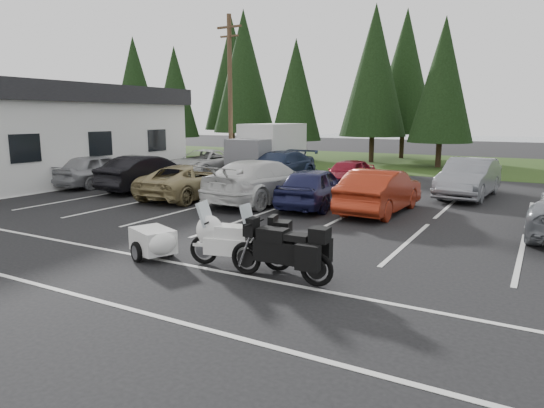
{
  "coord_description": "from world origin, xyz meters",
  "views": [
    {
      "loc": [
        6.24,
        -11.73,
        3.32
      ],
      "look_at": [
        -0.13,
        -0.5,
        0.99
      ],
      "focal_mm": 32.0,
      "sensor_mm": 36.0,
      "label": 1
    }
  ],
  "objects_px": {
    "car_far_0": "(204,163)",
    "car_far_3": "(469,178)",
    "car_near_5": "(380,191)",
    "cargo_trailer": "(153,243)",
    "box_truck": "(264,149)",
    "car_near_3": "(264,181)",
    "car_near_4": "(314,187)",
    "car_near_2": "(190,181)",
    "car_near_1": "(148,173)",
    "car_far_1": "(278,167)",
    "touring_motorcycle": "(240,235)",
    "utility_pole": "(230,92)",
    "car_near_0": "(98,170)",
    "adventure_motorcycle": "(280,243)",
    "car_far_2": "(348,173)",
    "building": "(18,133)"
  },
  "relations": [
    {
      "from": "building",
      "to": "car_near_2",
      "type": "xyz_separation_m",
      "value": [
        11.54,
        -0.17,
        -1.76
      ]
    },
    {
      "from": "car_near_2",
      "to": "adventure_motorcycle",
      "type": "relative_size",
      "value": 1.95
    },
    {
      "from": "car_far_1",
      "to": "car_far_2",
      "type": "height_order",
      "value": "car_far_1"
    },
    {
      "from": "car_near_0",
      "to": "adventure_motorcycle",
      "type": "distance_m",
      "value": 16.25
    },
    {
      "from": "car_near_5",
      "to": "cargo_trailer",
      "type": "bearing_deg",
      "value": 72.18
    },
    {
      "from": "car_far_0",
      "to": "car_far_1",
      "type": "distance_m",
      "value": 4.82
    },
    {
      "from": "car_far_0",
      "to": "car_far_3",
      "type": "relative_size",
      "value": 1.08
    },
    {
      "from": "car_far_1",
      "to": "car_near_3",
      "type": "bearing_deg",
      "value": -62.24
    },
    {
      "from": "car_near_3",
      "to": "cargo_trailer",
      "type": "relative_size",
      "value": 3.63
    },
    {
      "from": "car_far_0",
      "to": "touring_motorcycle",
      "type": "distance_m",
      "value": 17.25
    },
    {
      "from": "utility_pole",
      "to": "adventure_motorcycle",
      "type": "relative_size",
      "value": 3.52
    },
    {
      "from": "touring_motorcycle",
      "to": "car_near_0",
      "type": "bearing_deg",
      "value": 137.4
    },
    {
      "from": "car_near_3",
      "to": "car_far_3",
      "type": "height_order",
      "value": "car_near_3"
    },
    {
      "from": "car_near_3",
      "to": "car_near_5",
      "type": "height_order",
      "value": "car_near_3"
    },
    {
      "from": "building",
      "to": "cargo_trailer",
      "type": "relative_size",
      "value": 9.84
    },
    {
      "from": "building",
      "to": "touring_motorcycle",
      "type": "distance_m",
      "value": 19.86
    },
    {
      "from": "car_near_3",
      "to": "car_far_2",
      "type": "xyz_separation_m",
      "value": [
        1.43,
        5.41,
        -0.16
      ]
    },
    {
      "from": "utility_pole",
      "to": "car_near_0",
      "type": "distance_m",
      "value": 8.93
    },
    {
      "from": "car_near_0",
      "to": "car_far_3",
      "type": "relative_size",
      "value": 0.94
    },
    {
      "from": "building",
      "to": "car_far_3",
      "type": "xyz_separation_m",
      "value": [
        21.51,
        5.66,
        -1.64
      ]
    },
    {
      "from": "car_far_3",
      "to": "cargo_trailer",
      "type": "bearing_deg",
      "value": -107.13
    },
    {
      "from": "box_truck",
      "to": "car_far_2",
      "type": "distance_m",
      "value": 6.7
    },
    {
      "from": "car_near_4",
      "to": "car_near_2",
      "type": "bearing_deg",
      "value": 1.79
    },
    {
      "from": "car_near_5",
      "to": "touring_motorcycle",
      "type": "xyz_separation_m",
      "value": [
        -0.81,
        -7.68,
        -0.03
      ]
    },
    {
      "from": "building",
      "to": "cargo_trailer",
      "type": "distance_m",
      "value": 18.06
    },
    {
      "from": "building",
      "to": "car_near_3",
      "type": "bearing_deg",
      "value": 1.84
    },
    {
      "from": "utility_pole",
      "to": "car_near_1",
      "type": "distance_m",
      "value": 8.43
    },
    {
      "from": "box_truck",
      "to": "car_near_0",
      "type": "height_order",
      "value": "box_truck"
    },
    {
      "from": "adventure_motorcycle",
      "to": "cargo_trailer",
      "type": "bearing_deg",
      "value": -179.88
    },
    {
      "from": "utility_pole",
      "to": "car_far_3",
      "type": "height_order",
      "value": "utility_pole"
    },
    {
      "from": "cargo_trailer",
      "to": "car_near_1",
      "type": "bearing_deg",
      "value": 156.5
    },
    {
      "from": "car_near_0",
      "to": "touring_motorcycle",
      "type": "relative_size",
      "value": 1.73
    },
    {
      "from": "box_truck",
      "to": "car_near_4",
      "type": "xyz_separation_m",
      "value": [
        6.86,
        -8.04,
        -0.7
      ]
    },
    {
      "from": "cargo_trailer",
      "to": "adventure_motorcycle",
      "type": "distance_m",
      "value": 3.4
    },
    {
      "from": "car_far_3",
      "to": "car_near_0",
      "type": "bearing_deg",
      "value": -157.45
    },
    {
      "from": "box_truck",
      "to": "car_near_5",
      "type": "bearing_deg",
      "value": -40.22
    },
    {
      "from": "cargo_trailer",
      "to": "utility_pole",
      "type": "bearing_deg",
      "value": 140.47
    },
    {
      "from": "car_far_1",
      "to": "car_near_2",
      "type": "bearing_deg",
      "value": -91.97
    },
    {
      "from": "car_near_0",
      "to": "touring_motorcycle",
      "type": "bearing_deg",
      "value": 148.1
    },
    {
      "from": "car_near_1",
      "to": "car_far_0",
      "type": "distance_m",
      "value": 5.73
    },
    {
      "from": "car_near_3",
      "to": "touring_motorcycle",
      "type": "distance_m",
      "value": 8.42
    },
    {
      "from": "car_near_4",
      "to": "touring_motorcycle",
      "type": "xyz_separation_m",
      "value": [
        1.63,
        -7.5,
        -0.01
      ]
    },
    {
      "from": "car_near_5",
      "to": "car_near_3",
      "type": "bearing_deg",
      "value": 4.49
    },
    {
      "from": "car_far_1",
      "to": "touring_motorcycle",
      "type": "relative_size",
      "value": 2.01
    },
    {
      "from": "car_far_0",
      "to": "car_far_3",
      "type": "height_order",
      "value": "car_far_3"
    },
    {
      "from": "car_far_1",
      "to": "car_far_3",
      "type": "bearing_deg",
      "value": 1.23
    },
    {
      "from": "adventure_motorcycle",
      "to": "car_far_0",
      "type": "bearing_deg",
      "value": 130.57
    },
    {
      "from": "car_far_1",
      "to": "adventure_motorcycle",
      "type": "xyz_separation_m",
      "value": [
        7.48,
        -13.46,
        0.0
      ]
    },
    {
      "from": "building",
      "to": "car_far_3",
      "type": "relative_size",
      "value": 3.18
    },
    {
      "from": "car_near_4",
      "to": "car_far_1",
      "type": "bearing_deg",
      "value": -55.4
    }
  ]
}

